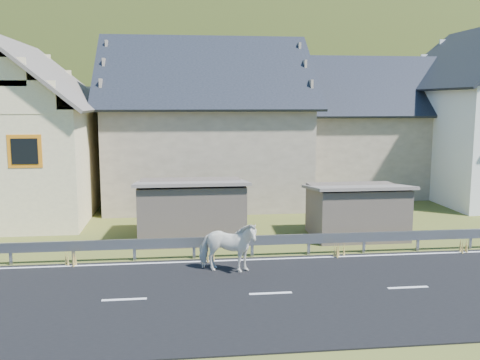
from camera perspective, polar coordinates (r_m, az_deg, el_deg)
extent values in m
plane|color=#41491B|center=(15.22, 3.28, -12.13)|extent=(160.00, 160.00, 0.00)
cube|color=black|center=(15.21, 3.28, -12.06)|extent=(60.00, 7.00, 0.04)
cube|color=silver|center=(15.20, 3.28, -11.97)|extent=(60.00, 6.60, 0.01)
cube|color=#93969B|center=(18.50, 1.31, -6.47)|extent=(28.00, 0.08, 0.34)
cube|color=#93969B|center=(19.21, -23.27, -7.32)|extent=(0.10, 0.06, 0.70)
cube|color=#93969B|center=(18.74, -17.35, -7.40)|extent=(0.10, 0.06, 0.70)
cube|color=#93969B|center=(18.47, -11.19, -7.40)|extent=(0.10, 0.06, 0.70)
cube|color=#93969B|center=(18.42, -4.93, -7.31)|extent=(0.10, 0.06, 0.70)
cube|color=#93969B|center=(18.58, 1.30, -7.14)|extent=(0.10, 0.06, 0.70)
cube|color=#93969B|center=(18.96, 7.34, -6.89)|extent=(0.10, 0.06, 0.70)
cube|color=#93969B|center=(19.53, 13.08, -6.59)|extent=(0.10, 0.06, 0.70)
cube|color=#93969B|center=(20.28, 18.43, -6.24)|extent=(0.10, 0.06, 0.70)
cube|color=#93969B|center=(21.20, 23.36, -5.88)|extent=(0.10, 0.06, 0.70)
cube|color=#6B5C4E|center=(20.96, -5.20, -3.26)|extent=(4.30, 3.30, 2.40)
cube|color=#6B5C4E|center=(21.65, 12.33, -3.31)|extent=(3.80, 2.90, 2.20)
cube|color=#FFEAB0|center=(27.23, -22.67, 1.81)|extent=(7.00, 9.00, 5.00)
cube|color=orange|center=(22.40, -21.98, 2.86)|extent=(1.30, 0.12, 1.30)
cube|color=tan|center=(29.20, -3.74, 2.85)|extent=(10.00, 9.00, 5.00)
cube|color=tan|center=(33.23, 13.59, 2.97)|extent=(9.00, 8.00, 4.60)
ellipsoid|color=#2A3A15|center=(195.81, -4.48, 1.01)|extent=(440.00, 280.00, 260.00)
imported|color=white|center=(16.73, -1.35, -7.14)|extent=(1.38, 2.08, 1.61)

